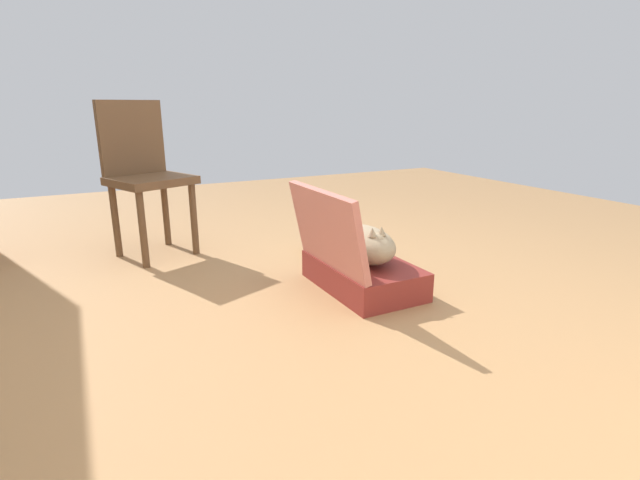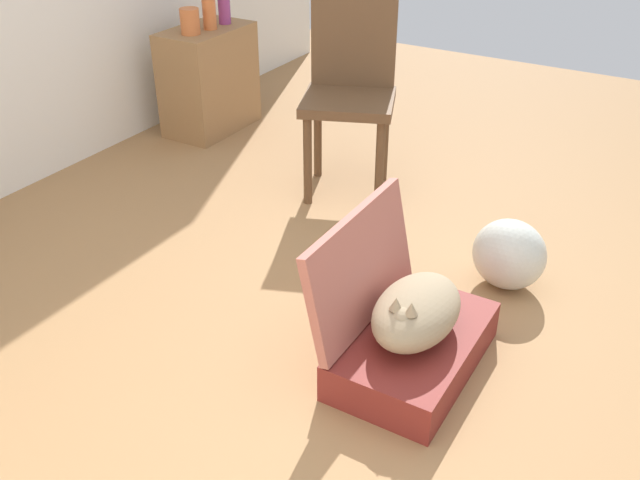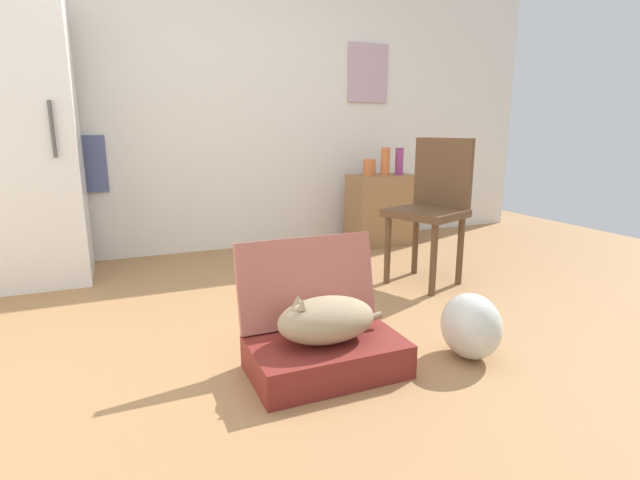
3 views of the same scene
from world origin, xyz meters
TOP-DOWN VIEW (x-y plane):
  - ground_plane at (0.00, 0.00)m, footprint 7.68×7.68m
  - suitcase_base at (-0.06, -0.22)m, footprint 0.67×0.41m
  - suitcase_lid at (-0.06, -0.00)m, footprint 0.67×0.12m
  - cat at (-0.06, -0.22)m, footprint 0.52×0.28m
  - plastic_bag_white at (0.63, -0.35)m, footprint 0.26×0.31m
  - chair at (1.14, 0.70)m, footprint 0.56×0.58m

SIDE VIEW (x-z plane):
  - ground_plane at x=0.00m, z-range 0.00..0.00m
  - suitcase_base at x=-0.06m, z-range 0.00..0.15m
  - plastic_bag_white at x=0.63m, z-range 0.00..0.31m
  - cat at x=-0.06m, z-range 0.14..0.36m
  - suitcase_lid at x=-0.06m, z-range 0.15..0.57m
  - chair at x=1.14m, z-range 0.06..1.05m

